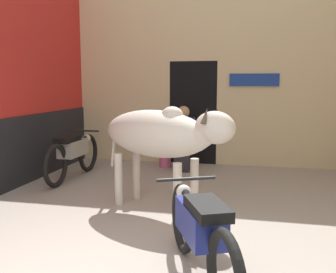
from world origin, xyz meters
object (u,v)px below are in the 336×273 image
Objects in this scene: cow at (161,135)px; shopkeeper_seated at (183,137)px; motorcycle_near at (200,231)px; motorcycle_far at (73,153)px; plastic_stool at (165,156)px.

cow is 1.63× the size of shopkeeper_seated.
motorcycle_near is 0.93× the size of motorcycle_far.
motorcycle_near is 4.14m from motorcycle_far.
motorcycle_far is 4.58× the size of plastic_stool.
cow is at bearing 113.77° from motorcycle_near.
motorcycle_near is at bearing -48.97° from motorcycle_far.
plastic_stool is (-0.41, 0.22, -0.44)m from shopkeeper_seated.
motorcycle_far is 1.54× the size of shopkeeper_seated.
motorcycle_near is at bearing -77.45° from shopkeeper_seated.
shopkeeper_seated is at bearing -28.40° from plastic_stool.
cow is at bearing -86.23° from shopkeeper_seated.
shopkeeper_seated is (1.78, 1.08, 0.20)m from motorcycle_far.
motorcycle_near is 4.63m from plastic_stool.
cow is 1.14× the size of motorcycle_near.
motorcycle_near is (0.78, -1.76, -0.57)m from cow.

